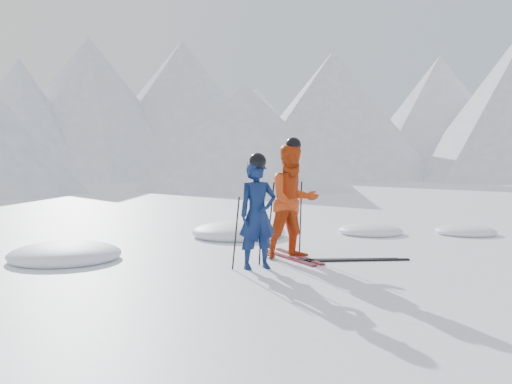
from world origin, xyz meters
TOP-DOWN VIEW (x-y plane):
  - ground at (0.00, 0.00)m, footprint 160.00×160.00m
  - mountain_range at (5.71, 35.31)m, footprint 106.15×62.94m
  - skier_blue at (-2.59, -0.63)m, footprint 0.68×0.52m
  - skier_red at (-1.53, -0.22)m, footprint 1.08×0.92m
  - pole_blue_left at (-2.89, -0.48)m, footprint 0.11×0.08m
  - pole_blue_right at (-2.34, -0.38)m, footprint 0.11×0.07m
  - pole_red_left at (-1.83, 0.03)m, footprint 0.13×0.10m
  - pole_red_right at (-1.23, -0.07)m, footprint 0.13×0.09m
  - ski_worn_left at (-1.65, -0.22)m, footprint 0.40×1.69m
  - ski_worn_right at (-1.41, -0.22)m, footprint 0.52×1.67m
  - ski_loose_a at (-0.97, -0.97)m, footprint 1.47×1.01m
  - ski_loose_b at (-0.87, -1.12)m, footprint 1.50×0.96m
  - snow_lumps at (-1.03, 1.79)m, footprint 9.93×4.45m

SIDE VIEW (x-z plane):
  - ground at x=0.00m, z-range 0.00..0.00m
  - snow_lumps at x=-1.03m, z-range -0.23..0.23m
  - ski_worn_left at x=-1.65m, z-range 0.00..0.03m
  - ski_worn_right at x=-1.41m, z-range 0.00..0.03m
  - ski_loose_a at x=-0.97m, z-range 0.00..0.03m
  - ski_loose_b at x=-0.87m, z-range 0.00..0.03m
  - pole_blue_right at x=-2.34m, z-range 0.00..1.10m
  - pole_blue_left at x=-2.89m, z-range 0.00..1.10m
  - pole_red_left at x=-1.83m, z-range 0.00..1.29m
  - pole_red_right at x=-1.23m, z-range 0.00..1.29m
  - skier_blue at x=-2.59m, z-range 0.00..1.66m
  - skier_red at x=-1.53m, z-range 0.00..1.94m
  - mountain_range at x=5.71m, z-range -1.04..14.49m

